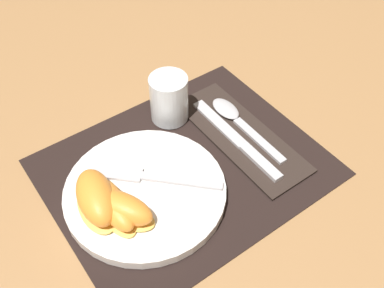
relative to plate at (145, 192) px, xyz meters
The scene contains 11 objects.
ground_plane 0.08m from the plate, ahead, with size 3.00×3.00×0.00m, color #A37547.
placemat 0.08m from the plate, ahead, with size 0.42×0.33×0.00m.
plate is the anchor object (origin of this frame).
juice_glass 0.17m from the plate, 43.85° to the left, with size 0.06×0.06×0.08m.
napkin 0.19m from the plate, ahead, with size 0.09×0.26×0.00m.
knife 0.18m from the plate, ahead, with size 0.02×0.21×0.01m.
spoon 0.21m from the plate, 12.58° to the left, with size 0.03×0.18×0.01m.
fork 0.02m from the plate, 48.80° to the left, with size 0.15×0.15×0.00m.
citrus_wedge_0 0.08m from the plate, 167.74° to the left, with size 0.08×0.11×0.05m.
citrus_wedge_1 0.06m from the plate, behind, with size 0.05×0.11×0.04m.
citrus_wedge_2 0.06m from the plate, 156.72° to the right, with size 0.09×0.11×0.04m.
Camera 1 is at (-0.25, -0.37, 0.55)m, focal length 42.00 mm.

